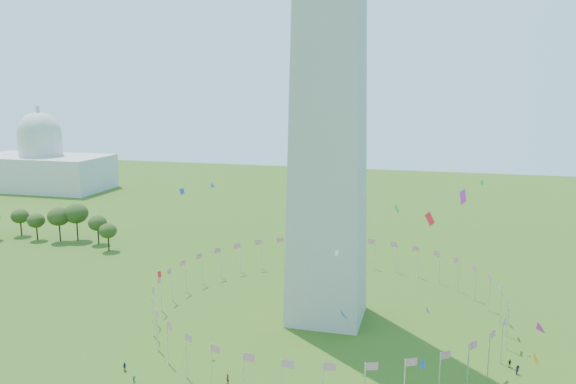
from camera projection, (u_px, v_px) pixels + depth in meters
The scene contains 4 objects.
flag_ring at pixel (327, 299), 132.33m from camera, with size 80.24×80.24×9.00m.
capitol_building at pixel (40, 146), 297.78m from camera, with size 70.00×35.00×46.00m, color beige, non-canonical shape.
kites_aloft at pixel (410, 273), 96.66m from camera, with size 103.37×78.53×35.34m.
tree_line_west at pixel (55, 226), 198.12m from camera, with size 54.83×15.92×13.13m.
Camera 1 is at (23.25, -73.65, 53.54)m, focal length 35.00 mm.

